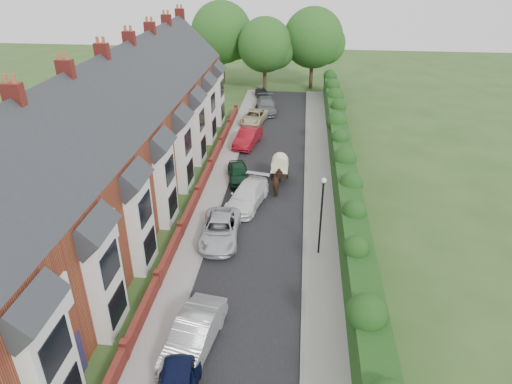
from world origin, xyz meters
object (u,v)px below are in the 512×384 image
Objects in this scene: lamppost at (322,207)px; car_green at (238,173)px; horse at (278,183)px; car_white at (247,195)px; car_grey at (266,105)px; horse_cart at (280,166)px; car_beige at (254,117)px; car_silver_b at (220,230)px; car_red at (248,137)px; car_silver_a at (194,334)px; car_black at (262,94)px.

lamppost is 1.30× the size of car_green.
car_white is at bearing 36.73° from horse.
horse_cart is at bearing -88.65° from car_grey.
car_beige is 2.36× the size of horse.
horse is (3.26, 6.68, 0.13)m from car_silver_b.
car_red is at bearing 87.45° from car_silver_b.
car_red is 10.32m from car_grey.
car_green is at bearing -78.33° from car_red.
car_grey is 2.67× the size of horse.
car_silver_a reaches higher than car_black.
car_green is 3.33m from horse_cart.
car_green is (0.01, 8.43, -0.03)m from car_silver_b.
car_silver_b is at bearing -79.19° from car_beige.
car_green is at bearing -103.34° from car_black.
horse_cart is (3.46, -22.71, 0.62)m from car_black.
car_grey is (0.73, 26.34, 0.07)m from car_silver_b.
car_red is 9.97m from horse.
car_beige is 4.05m from car_grey.
car_black is (-6.40, 32.53, -2.65)m from lamppost.
lamppost is 24.40m from car_beige.
horse_cart is at bearing 106.66° from lamppost.
car_beige is at bearing 105.30° from lamppost.
car_white is at bearing 95.73° from car_silver_a.
car_silver_a is 15.93m from horse.
lamppost reaches higher than car_black.
car_beige is (-0.56, 31.39, -0.15)m from car_silver_a.
horse is (3.46, -24.85, 0.19)m from car_black.
horse is at bearing 60.96° from car_silver_b.
car_grey is at bearing 85.36° from car_silver_b.
car_beige is at bearing -85.79° from horse.
car_beige is (-0.21, 13.97, -0.03)m from car_green.
car_green is 2.00× the size of horse.
car_beige is at bearing 106.76° from car_white.
lamppost is at bearing -36.10° from car_white.
car_red is 8.01m from horse_cart.
car_white is 26.95m from car_black.
car_silver_a is 1.04× the size of car_beige.
horse is at bearing -41.47° from car_green.
car_black is at bearing 100.79° from car_red.
car_silver_a is 2.45× the size of horse.
car_green is 0.75× the size of car_grey.
car_black is (-0.21, 31.53, -0.06)m from car_silver_b.
car_silver_a is 13.63m from car_white.
horse_cart reaches higher than car_white.
car_silver_a is 1.02× the size of car_red.
horse_cart reaches higher than car_silver_b.
lamppost is 18.37m from car_red.
car_silver_a reaches higher than car_grey.
car_red is (-1.34, 11.43, 0.03)m from car_white.
car_red reaches higher than car_grey.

